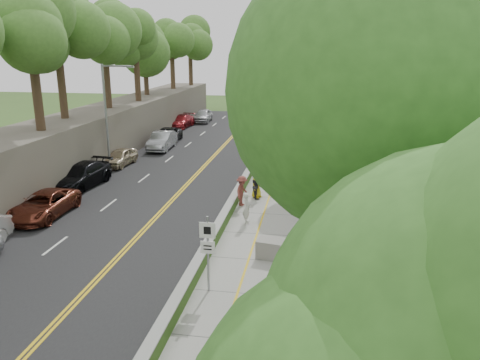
# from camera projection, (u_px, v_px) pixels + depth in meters

# --- Properties ---
(ground) EXTENTS (140.00, 140.00, 0.00)m
(ground) POSITION_uv_depth(u_px,v_px,m) (201.00, 257.00, 21.36)
(ground) COLOR #33511E
(ground) RESTS_ON ground
(road) EXTENTS (11.20, 66.00, 0.04)m
(road) POSITION_uv_depth(u_px,v_px,m) (180.00, 169.00, 36.41)
(road) COLOR black
(road) RESTS_ON ground
(sidewalk) EXTENTS (4.20, 66.00, 0.05)m
(sidewalk) POSITION_uv_depth(u_px,v_px,m) (282.00, 173.00, 35.18)
(sidewalk) COLOR gray
(sidewalk) RESTS_ON ground
(jersey_barrier) EXTENTS (0.42, 66.00, 0.60)m
(jersey_barrier) POSITION_uv_depth(u_px,v_px,m) (252.00, 168.00, 35.46)
(jersey_barrier) COLOR #74E329
(jersey_barrier) RESTS_ON ground
(rock_embankment) EXTENTS (5.00, 66.00, 4.00)m
(rock_embankment) POSITION_uv_depth(u_px,v_px,m) (80.00, 141.00, 37.11)
(rock_embankment) COLOR #595147
(rock_embankment) RESTS_ON ground
(chainlink_fence) EXTENTS (0.04, 66.00, 2.00)m
(chainlink_fence) POSITION_uv_depth(u_px,v_px,m) (310.00, 162.00, 34.58)
(chainlink_fence) COLOR slate
(chainlink_fence) RESTS_ON ground
(trees_embankment) EXTENTS (6.40, 66.00, 13.00)m
(trees_embankment) POSITION_uv_depth(u_px,v_px,m) (76.00, 28.00, 34.67)
(trees_embankment) COLOR #4A7D2D
(trees_embankment) RESTS_ON rock_embankment
(trees_fenceside) EXTENTS (7.00, 66.00, 14.00)m
(trees_fenceside) POSITION_uv_depth(u_px,v_px,m) (348.00, 80.00, 32.55)
(trees_fenceside) COLOR #45862F
(trees_fenceside) RESTS_ON ground
(streetlight) EXTENTS (2.52, 0.22, 8.00)m
(streetlight) POSITION_uv_depth(u_px,v_px,m) (108.00, 110.00, 34.96)
(streetlight) COLOR gray
(streetlight) RESTS_ON ground
(signpost) EXTENTS (0.62, 0.09, 3.10)m
(signpost) POSITION_uv_depth(u_px,v_px,m) (208.00, 246.00, 17.79)
(signpost) COLOR gray
(signpost) RESTS_ON sidewalk
(construction_barrel) EXTENTS (0.55, 0.55, 0.90)m
(construction_barrel) POSITION_uv_depth(u_px,v_px,m) (307.00, 151.00, 40.57)
(construction_barrel) COLOR orange
(construction_barrel) RESTS_ON sidewalk
(concrete_block) EXTENTS (1.43, 1.19, 0.85)m
(concrete_block) POSITION_uv_depth(u_px,v_px,m) (272.00, 248.00, 21.11)
(concrete_block) COLOR gray
(concrete_block) RESTS_ON sidewalk
(car_2) EXTENTS (2.30, 4.96, 1.38)m
(car_2) POSITION_uv_depth(u_px,v_px,m) (44.00, 205.00, 26.10)
(car_2) COLOR maroon
(car_2) RESTS_ON road
(car_3) EXTENTS (2.76, 5.68, 1.59)m
(car_3) POSITION_uv_depth(u_px,v_px,m) (81.00, 176.00, 31.53)
(car_3) COLOR black
(car_3) RESTS_ON road
(car_4) EXTENTS (1.83, 4.05, 1.35)m
(car_4) POSITION_uv_depth(u_px,v_px,m) (120.00, 157.00, 37.25)
(car_4) COLOR tan
(car_4) RESTS_ON road
(car_5) EXTENTS (1.94, 5.01, 1.63)m
(car_5) POSITION_uv_depth(u_px,v_px,m) (162.00, 141.00, 42.98)
(car_5) COLOR #97989E
(car_5) RESTS_ON road
(car_6) EXTENTS (2.75, 5.18, 1.39)m
(car_6) POSITION_uv_depth(u_px,v_px,m) (167.00, 135.00, 46.15)
(car_6) COLOR black
(car_6) RESTS_ON road
(car_7) EXTENTS (2.39, 5.12, 1.45)m
(car_7) POSITION_uv_depth(u_px,v_px,m) (181.00, 121.00, 54.46)
(car_7) COLOR maroon
(car_7) RESTS_ON road
(car_8) EXTENTS (2.10, 4.76, 1.59)m
(car_8) POSITION_uv_depth(u_px,v_px,m) (203.00, 116.00, 58.39)
(car_8) COLOR #B6B7BB
(car_8) RESTS_ON road
(painter_0) EXTENTS (0.92, 1.07, 1.86)m
(painter_0) POSITION_uv_depth(u_px,v_px,m) (257.00, 183.00, 29.31)
(painter_0) COLOR yellow
(painter_0) RESTS_ON sidewalk
(painter_1) EXTENTS (0.55, 0.71, 1.72)m
(painter_1) POSITION_uv_depth(u_px,v_px,m) (247.00, 208.00, 25.04)
(painter_1) COLOR silver
(painter_1) RESTS_ON sidewalk
(painter_2) EXTENTS (0.85, 0.95, 1.61)m
(painter_2) POSITION_uv_depth(u_px,v_px,m) (257.00, 186.00, 29.16)
(painter_2) COLOR black
(painter_2) RESTS_ON sidewalk
(painter_3) EXTENTS (0.95, 1.31, 1.82)m
(painter_3) POSITION_uv_depth(u_px,v_px,m) (242.00, 191.00, 27.81)
(painter_3) COLOR brown
(painter_3) RESTS_ON sidewalk
(person_far) EXTENTS (1.16, 0.70, 1.85)m
(person_far) POSITION_uv_depth(u_px,v_px,m) (303.00, 135.00, 45.09)
(person_far) COLOR black
(person_far) RESTS_ON sidewalk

